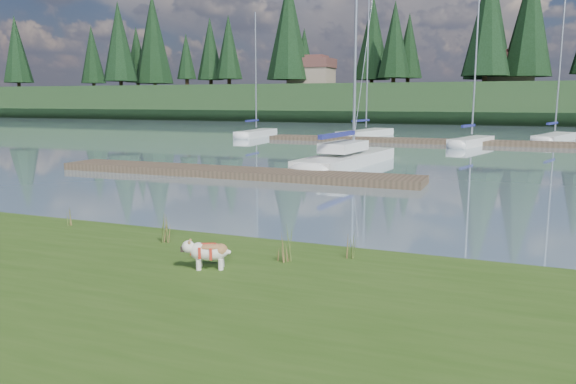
% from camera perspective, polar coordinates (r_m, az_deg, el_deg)
% --- Properties ---
extents(ground, '(200.00, 200.00, 0.00)m').
position_cam_1_polar(ground, '(42.39, 12.49, 4.91)').
color(ground, '#78919E').
rests_on(ground, ground).
extents(ridge, '(200.00, 20.00, 5.00)m').
position_cam_1_polar(ridge, '(84.99, 17.41, 8.54)').
color(ridge, '#1B3218').
rests_on(ridge, ground).
extents(bulldog, '(0.82, 0.56, 0.49)m').
position_cam_1_polar(bulldog, '(9.57, -8.08, -5.94)').
color(bulldog, silver).
rests_on(bulldog, bank).
extents(sailboat_main, '(2.93, 9.87, 13.89)m').
position_cam_1_polar(sailboat_main, '(27.90, 6.61, 3.70)').
color(sailboat_main, white).
rests_on(sailboat_main, ground).
extents(dock_near, '(16.00, 2.00, 0.30)m').
position_cam_1_polar(dock_near, '(23.59, -5.84, 2.01)').
color(dock_near, '#4C3D2C').
rests_on(dock_near, ground).
extents(dock_far, '(26.00, 2.20, 0.30)m').
position_cam_1_polar(dock_far, '(42.10, 15.19, 4.98)').
color(dock_far, '#4C3D2C').
rests_on(dock_far, ground).
extents(sailboat_bg_0, '(1.64, 7.13, 10.38)m').
position_cam_1_polar(sailboat_bg_0, '(48.63, -2.95, 6.05)').
color(sailboat_bg_0, white).
rests_on(sailboat_bg_0, ground).
extents(sailboat_bg_1, '(3.41, 9.14, 13.27)m').
position_cam_1_polar(sailboat_bg_1, '(49.37, 8.31, 6.02)').
color(sailboat_bg_1, white).
rests_on(sailboat_bg_1, ground).
extents(sailboat_bg_2, '(2.97, 6.74, 10.11)m').
position_cam_1_polar(sailboat_bg_2, '(41.21, 18.40, 4.99)').
color(sailboat_bg_2, white).
rests_on(sailboat_bg_2, ground).
extents(sailboat_bg_3, '(3.76, 8.08, 11.70)m').
position_cam_1_polar(sailboat_bg_3, '(47.90, 25.63, 5.09)').
color(sailboat_bg_3, white).
rests_on(sailboat_bg_3, ground).
extents(weed_0, '(0.17, 0.14, 0.62)m').
position_cam_1_polar(weed_0, '(11.46, -12.43, -3.72)').
color(weed_0, '#475B23').
rests_on(weed_0, bank).
extents(weed_1, '(0.17, 0.14, 0.57)m').
position_cam_1_polar(weed_1, '(11.46, -12.19, -3.82)').
color(weed_1, '#475B23').
rests_on(weed_1, bank).
extents(weed_2, '(0.17, 0.14, 0.74)m').
position_cam_1_polar(weed_2, '(9.88, -0.03, -5.31)').
color(weed_2, '#475B23').
rests_on(weed_2, bank).
extents(weed_3, '(0.17, 0.14, 0.59)m').
position_cam_1_polar(weed_3, '(13.54, -21.16, -2.20)').
color(weed_3, '#475B23').
rests_on(weed_3, bank).
extents(weed_4, '(0.17, 0.14, 0.40)m').
position_cam_1_polar(weed_4, '(9.88, -0.73, -6.15)').
color(weed_4, '#475B23').
rests_on(weed_4, bank).
extents(weed_5, '(0.17, 0.14, 0.68)m').
position_cam_1_polar(weed_5, '(10.16, 6.25, -5.10)').
color(weed_5, '#475B23').
rests_on(weed_5, bank).
extents(mud_lip, '(60.00, 0.50, 0.14)m').
position_cam_1_polar(mud_lip, '(12.62, -12.09, -5.03)').
color(mud_lip, '#33281C').
rests_on(mud_lip, ground).
extents(conifer_0, '(5.72, 5.72, 14.15)m').
position_cam_1_polar(conifer_0, '(100.57, -16.79, 14.44)').
color(conifer_0, '#382619').
rests_on(conifer_0, ridge).
extents(conifer_1, '(4.40, 4.40, 11.30)m').
position_cam_1_polar(conifer_1, '(95.42, -7.90, 14.21)').
color(conifer_1, '#382619').
rests_on(conifer_1, ridge).
extents(conifer_2, '(6.60, 6.60, 16.05)m').
position_cam_1_polar(conifer_2, '(86.47, 0.06, 16.31)').
color(conifer_2, '#382619').
rests_on(conifer_2, ridge).
extents(conifer_3, '(4.84, 4.84, 12.25)m').
position_cam_1_polar(conifer_3, '(85.82, 10.77, 14.99)').
color(conifer_3, '#382619').
rests_on(conifer_3, ridge).
extents(conifer_4, '(6.16, 6.16, 15.10)m').
position_cam_1_polar(conifer_4, '(78.43, 19.64, 16.16)').
color(conifer_4, '#382619').
rests_on(conifer_4, ridge).
extents(house_0, '(6.30, 5.30, 4.65)m').
position_cam_1_polar(house_0, '(86.76, 2.44, 12.15)').
color(house_0, gray).
rests_on(house_0, ridge).
extents(house_1, '(6.30, 5.30, 4.65)m').
position_cam_1_polar(house_1, '(82.81, 21.69, 11.64)').
color(house_1, gray).
rests_on(house_1, ridge).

